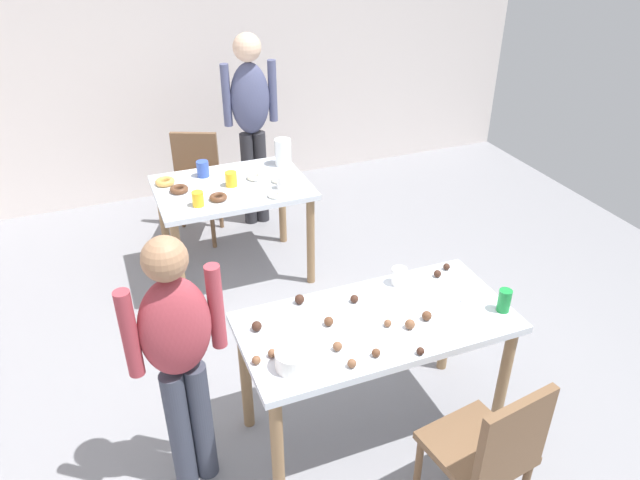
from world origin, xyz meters
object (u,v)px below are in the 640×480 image
chair_far_table (195,180)px  soda_can (504,300)px  dining_table_near (376,336)px  mixing_bowl (293,359)px  person_adult_far (251,114)px  pitcher_far (283,152)px  person_girl_near (179,350)px  dining_table_far (233,198)px  chair_near_table (490,449)px

chair_far_table → soda_can: 2.90m
chair_far_table → soda_can: size_ratio=7.13×
dining_table_near → soda_can: (0.62, -0.17, 0.16)m
mixing_bowl → dining_table_near: bearing=18.1°
chair_far_table → soda_can: (1.05, -2.69, 0.31)m
person_adult_far → pitcher_far: (0.09, -0.55, -0.14)m
person_girl_near → dining_table_near: bearing=-2.1°
dining_table_far → chair_far_table: 0.77m
dining_table_near → pitcher_far: size_ratio=6.69×
dining_table_far → person_girl_near: size_ratio=0.76×
dining_table_near → pitcher_far: pitcher_far is taller
dining_table_far → pitcher_far: size_ratio=5.27×
dining_table_far → mixing_bowl: size_ratio=6.71×
person_girl_near → mixing_bowl: 0.51m
person_girl_near → mixing_bowl: size_ratio=8.78×
chair_far_table → soda_can: bearing=-68.7°
chair_near_table → person_girl_near: person_girl_near is taller
person_adult_far → pitcher_far: size_ratio=8.01×
person_adult_far → chair_near_table: bearing=-88.1°
dining_table_near → chair_near_table: (0.21, -0.71, -0.15)m
mixing_bowl → soda_can: bearing=-0.1°
mixing_bowl → soda_can: (1.13, -0.00, 0.02)m
dining_table_near → chair_near_table: bearing=-73.6°
person_adult_far → dining_table_near: bearing=-92.2°
chair_far_table → person_adult_far: (0.52, 0.02, 0.50)m
dining_table_far → person_girl_near: 1.89m
dining_table_near → person_girl_near: bearing=177.9°
person_adult_far → soda_can: bearing=-79.0°
person_girl_near → chair_near_table: bearing=-32.4°
person_girl_near → person_adult_far: person_adult_far is taller
chair_near_table → pitcher_far: size_ratio=4.25×
person_adult_far → pitcher_far: 0.57m
chair_near_table → soda_can: 0.75m
chair_near_table → chair_far_table: 3.29m
dining_table_near → dining_table_far: (-0.28, 1.78, -0.01)m
person_girl_near → pitcher_far: person_girl_near is taller
chair_far_table → person_adult_far: person_adult_far is taller
pitcher_far → soda_can: bearing=-78.5°
soda_can → dining_table_near: bearing=165.2°
person_girl_near → person_adult_far: (1.06, 2.50, 0.16)m
chair_near_table → pitcher_far: pitcher_far is taller
person_girl_near → soda_can: size_ratio=11.56×
person_girl_near → person_adult_far: bearing=67.0°
chair_near_table → chair_far_table: size_ratio=1.00×
chair_near_table → person_adult_far: size_ratio=0.53×
chair_near_table → person_girl_near: 1.43m
chair_far_table → person_adult_far: bearing=1.7°
dining_table_near → person_adult_far: size_ratio=0.83×
dining_table_far → soda_can: (0.90, -1.95, 0.17)m
dining_table_near → person_adult_far: bearing=87.8°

